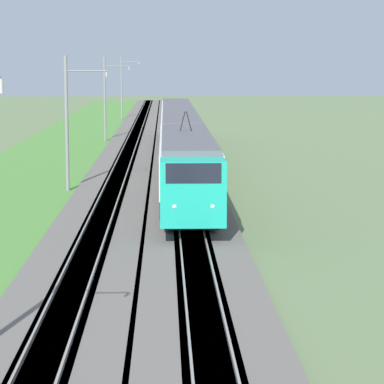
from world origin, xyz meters
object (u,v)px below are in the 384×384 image
Objects in this scene: passenger_train at (180,136)px; catenary_mast_far at (105,98)px; catenary_mast_mid at (68,122)px; catenary_mast_distant at (122,86)px.

catenary_mast_far reaches higher than passenger_train.
catenary_mast_far is (34.95, 0.00, 0.07)m from catenary_mast_mid.
passenger_train is 7.16× the size of catenary_mast_far.
catenary_mast_distant reaches higher than catenary_mast_mid.
catenary_mast_far is 0.95× the size of catenary_mast_distant.
catenary_mast_far is at bearing -180.00° from catenary_mast_distant.
catenary_mast_far is (22.75, 6.94, 1.90)m from passenger_train.
passenger_train is 6.79× the size of catenary_mast_distant.
passenger_train is at bearing -163.04° from catenary_mast_far.
catenary_mast_far is at bearing 0.00° from catenary_mast_mid.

